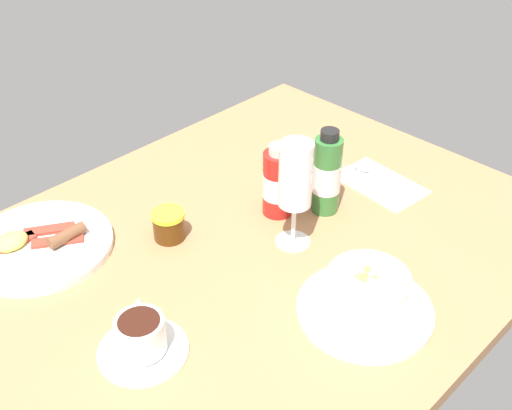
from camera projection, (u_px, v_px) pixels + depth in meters
The scene contains 9 objects.
ground_plane at pixel (249, 253), 115.50cm from camera, with size 110.00×84.00×3.00cm, color #A8754C.
porridge_bowl at pixel (366, 296), 99.18cm from camera, with size 21.62×21.62×8.46cm.
cutlery_setting at pixel (379, 182), 131.33cm from camera, with size 12.62×18.54×0.90cm.
coffee_cup at pixel (141, 338), 93.16cm from camera, with size 13.58×13.58×6.43cm.
wine_glass at pixel (295, 179), 107.93cm from camera, with size 6.36×6.36×20.50cm.
jam_jar at pixel (169, 225), 115.29cm from camera, with size 6.06×6.06×5.54cm.
sauce_bottle_red at pixel (278, 183), 119.49cm from camera, with size 6.04×6.04×14.67cm.
sauce_bottle_green at pixel (327, 175), 119.42cm from camera, with size 5.39×5.39×17.34cm.
breakfast_plate at pixel (39, 245), 113.71cm from camera, with size 25.76×25.76×3.70cm.
Camera 1 is at (-62.39, -63.17, 72.89)cm, focal length 44.82 mm.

